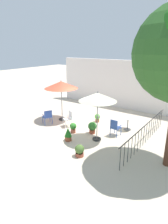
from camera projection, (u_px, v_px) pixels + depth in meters
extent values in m
plane|color=beige|center=(87.00, 128.00, 11.48)|extent=(60.00, 60.00, 0.00)
cube|color=white|center=(125.00, 85.00, 14.70)|extent=(11.08, 0.30, 3.55)
cube|color=black|center=(146.00, 125.00, 9.29)|extent=(0.03, 5.67, 0.03)
cylinder|color=black|center=(120.00, 159.00, 7.40)|extent=(0.02, 0.02, 1.00)
cylinder|color=black|center=(124.00, 155.00, 7.68)|extent=(0.02, 0.02, 1.00)
cylinder|color=black|center=(128.00, 151.00, 7.95)|extent=(0.02, 0.02, 1.00)
cylinder|color=black|center=(132.00, 148.00, 8.22)|extent=(0.02, 0.02, 1.00)
cylinder|color=black|center=(135.00, 144.00, 8.50)|extent=(0.02, 0.02, 1.00)
cylinder|color=black|center=(138.00, 141.00, 8.77)|extent=(0.02, 0.02, 1.00)
cylinder|color=black|center=(141.00, 139.00, 9.04)|extent=(0.02, 0.02, 1.00)
cylinder|color=black|center=(144.00, 136.00, 9.32)|extent=(0.02, 0.02, 1.00)
cylinder|color=black|center=(146.00, 133.00, 9.59)|extent=(0.02, 0.02, 1.00)
cylinder|color=black|center=(149.00, 131.00, 9.86)|extent=(0.02, 0.02, 1.00)
cylinder|color=black|center=(151.00, 129.00, 10.13)|extent=(0.02, 0.02, 1.00)
cylinder|color=black|center=(153.00, 126.00, 10.41)|extent=(0.02, 0.02, 1.00)
cylinder|color=black|center=(155.00, 124.00, 10.68)|extent=(0.02, 0.02, 1.00)
cylinder|color=black|center=(157.00, 122.00, 10.95)|extent=(0.02, 0.02, 1.00)
cylinder|color=black|center=(159.00, 121.00, 11.23)|extent=(0.02, 0.02, 1.00)
cylinder|color=black|center=(161.00, 119.00, 11.50)|extent=(0.02, 0.02, 1.00)
sphere|color=#2C5429|center=(167.00, 48.00, 7.32)|extent=(1.87, 1.87, 1.87)
cylinder|color=#2D2D2D|center=(97.00, 139.00, 10.04)|extent=(0.44, 0.44, 0.08)
cylinder|color=slate|center=(97.00, 117.00, 9.67)|extent=(0.04, 0.04, 2.42)
cone|color=beige|center=(98.00, 97.00, 9.35)|extent=(1.82, 1.82, 0.40)
sphere|color=slate|center=(98.00, 92.00, 9.28)|extent=(0.06, 0.06, 0.06)
cylinder|color=#2D2D2D|center=(62.00, 119.00, 12.77)|extent=(0.44, 0.44, 0.08)
cylinder|color=slate|center=(62.00, 101.00, 12.39)|extent=(0.04, 0.04, 2.48)
cone|color=#DC5438|center=(61.00, 85.00, 12.07)|extent=(2.05, 2.05, 0.44)
sphere|color=slate|center=(61.00, 81.00, 11.99)|extent=(0.06, 0.06, 0.06)
cylinder|color=silver|center=(128.00, 118.00, 11.06)|extent=(0.78, 0.78, 0.02)
cylinder|color=slate|center=(128.00, 124.00, 11.17)|extent=(0.06, 0.06, 0.70)
cylinder|color=slate|center=(127.00, 129.00, 11.28)|extent=(0.43, 0.43, 0.03)
cube|color=white|center=(67.00, 119.00, 11.54)|extent=(0.61, 0.60, 0.04)
cube|color=white|center=(70.00, 114.00, 11.54)|extent=(0.40, 0.25, 0.48)
cube|color=white|center=(66.00, 116.00, 11.69)|extent=(0.23, 0.35, 0.03)
cube|color=white|center=(68.00, 118.00, 11.33)|extent=(0.23, 0.35, 0.03)
cylinder|color=white|center=(63.00, 122.00, 11.73)|extent=(0.04, 0.04, 0.45)
cylinder|color=white|center=(65.00, 125.00, 11.36)|extent=(0.04, 0.04, 0.45)
cylinder|color=white|center=(69.00, 121.00, 11.88)|extent=(0.04, 0.04, 0.45)
cylinder|color=white|center=(72.00, 124.00, 11.52)|extent=(0.04, 0.04, 0.45)
cube|color=#2F4F99|center=(116.00, 128.00, 10.40)|extent=(0.46, 0.50, 0.04)
cube|color=#2F4F99|center=(114.00, 124.00, 10.16)|extent=(0.41, 0.06, 0.46)
cube|color=#2F4F99|center=(119.00, 126.00, 10.24)|extent=(0.06, 0.43, 0.03)
cube|color=#2F4F99|center=(113.00, 125.00, 10.47)|extent=(0.06, 0.43, 0.03)
cylinder|color=#2F4F99|center=(121.00, 131.00, 10.51)|extent=(0.04, 0.04, 0.42)
cylinder|color=#2F4F99|center=(114.00, 129.00, 10.75)|extent=(0.04, 0.04, 0.42)
cylinder|color=#2F4F99|center=(117.00, 134.00, 10.19)|extent=(0.04, 0.04, 0.42)
cylinder|color=#2F4F99|center=(110.00, 132.00, 10.42)|extent=(0.04, 0.04, 0.42)
cube|color=#2B4699|center=(47.00, 117.00, 11.98)|extent=(0.62, 0.64, 0.04)
cube|color=#2B4699|center=(48.00, 114.00, 11.74)|extent=(0.24, 0.44, 0.41)
cube|color=#2B4699|center=(51.00, 114.00, 12.04)|extent=(0.38, 0.21, 0.03)
cube|color=#2B4699|center=(43.00, 115.00, 11.84)|extent=(0.38, 0.21, 0.03)
cylinder|color=#2B4699|center=(50.00, 119.00, 12.33)|extent=(0.04, 0.04, 0.43)
cylinder|color=#2B4699|center=(43.00, 120.00, 12.12)|extent=(0.04, 0.04, 0.43)
cylinder|color=#2B4699|center=(52.00, 121.00, 11.99)|extent=(0.04, 0.04, 0.43)
cylinder|color=#2B4699|center=(45.00, 122.00, 11.78)|extent=(0.04, 0.04, 0.43)
cylinder|color=#9F4B35|center=(80.00, 154.00, 8.52)|extent=(0.35, 0.35, 0.17)
cylinder|color=#382819|center=(80.00, 153.00, 8.50)|extent=(0.31, 0.31, 0.02)
sphere|color=#4B6D2F|center=(80.00, 149.00, 8.44)|extent=(0.40, 0.40, 0.40)
cylinder|color=brown|center=(68.00, 138.00, 9.93)|extent=(0.33, 0.33, 0.23)
cylinder|color=#382819|center=(68.00, 136.00, 9.90)|extent=(0.29, 0.29, 0.02)
cone|color=#1B611B|center=(68.00, 132.00, 9.82)|extent=(0.36, 0.36, 0.47)
cylinder|color=#A3513B|center=(73.00, 131.00, 10.83)|extent=(0.26, 0.26, 0.23)
cylinder|color=#382819|center=(73.00, 129.00, 10.80)|extent=(0.23, 0.23, 0.02)
sphere|color=#307C2A|center=(73.00, 126.00, 10.75)|extent=(0.36, 0.36, 0.36)
sphere|color=#E74F3B|center=(73.00, 126.00, 10.87)|extent=(0.08, 0.08, 0.08)
sphere|color=#E74F3B|center=(74.00, 124.00, 10.85)|extent=(0.10, 0.10, 0.10)
cylinder|color=#9E4831|center=(92.00, 131.00, 10.77)|extent=(0.32, 0.32, 0.22)
cylinder|color=#382819|center=(92.00, 130.00, 10.74)|extent=(0.28, 0.28, 0.02)
sphere|color=#2D722B|center=(92.00, 126.00, 10.67)|extent=(0.46, 0.46, 0.46)
cylinder|color=#96512F|center=(97.00, 120.00, 12.36)|extent=(0.24, 0.24, 0.21)
cylinder|color=#382819|center=(97.00, 119.00, 12.33)|extent=(0.21, 0.21, 0.02)
sphere|color=#4F9D3D|center=(97.00, 117.00, 12.29)|extent=(0.34, 0.34, 0.34)
sphere|color=#B33DB6|center=(99.00, 117.00, 12.28)|extent=(0.10, 0.10, 0.10)
sphere|color=#B33DB6|center=(99.00, 116.00, 12.24)|extent=(0.08, 0.08, 0.08)
sphere|color=#B33DB6|center=(98.00, 117.00, 12.16)|extent=(0.09, 0.09, 0.09)
sphere|color=#B33DB6|center=(95.00, 116.00, 12.29)|extent=(0.07, 0.07, 0.07)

